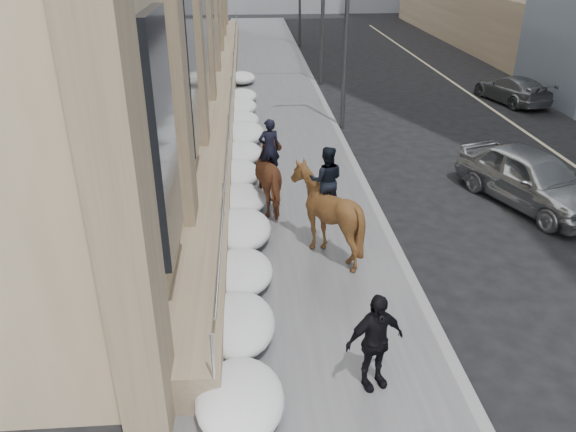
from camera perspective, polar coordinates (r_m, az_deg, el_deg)
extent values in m
plane|color=black|center=(11.69, 2.24, -12.36)|extent=(140.00, 140.00, 0.00)
cube|color=#49494C|center=(20.41, -0.80, 5.59)|extent=(5.00, 80.00, 0.12)
cube|color=slate|center=(20.72, 6.49, 5.75)|extent=(0.24, 80.00, 0.12)
cube|color=#BFB78C|center=(23.48, 25.86, 5.58)|extent=(0.15, 70.00, 0.01)
cube|color=#735E4A|center=(29.87, -6.42, 12.97)|extent=(1.10, 44.00, 0.90)
cylinder|color=silver|center=(29.66, -5.62, 14.70)|extent=(0.06, 42.00, 0.06)
cube|color=black|center=(22.35, -8.62, 17.61)|extent=(0.20, 2.20, 4.50)
cylinder|color=#2D2D30|center=(23.63, 5.93, 18.22)|extent=(0.18, 0.18, 8.00)
cylinder|color=#2D2D30|center=(31.62, 3.51, 18.53)|extent=(0.20, 0.20, 6.00)
ellipsoid|color=silver|center=(11.36, -5.14, -10.85)|extent=(1.50, 2.10, 0.68)
ellipsoid|color=silver|center=(14.73, -4.83, -1.33)|extent=(1.60, 2.20, 0.72)
ellipsoid|color=silver|center=(18.39, -5.11, 4.35)|extent=(1.40, 2.00, 0.64)
ellipsoid|color=silver|center=(22.13, -4.65, 8.39)|extent=(1.70, 2.30, 0.76)
ellipsoid|color=silver|center=(25.98, -4.87, 11.00)|extent=(1.50, 2.10, 0.66)
imported|color=#562E19|center=(16.34, -1.38, 4.07)|extent=(1.54, 2.51, 1.97)
imported|color=black|center=(16.19, -1.44, 6.89)|extent=(0.70, 0.54, 1.72)
imported|color=#432913|center=(13.85, 3.86, 0.35)|extent=(2.05, 2.24, 2.25)
imported|color=black|center=(13.66, 3.87, 3.60)|extent=(0.91, 0.75, 1.72)
imported|color=black|center=(10.04, 8.80, -12.49)|extent=(1.20, 0.78, 1.89)
imported|color=#989B9F|center=(18.37, 23.49, 3.56)|extent=(3.60, 5.41, 1.71)
imported|color=#54575B|center=(30.31, 21.80, 11.87)|extent=(2.77, 4.75, 1.29)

